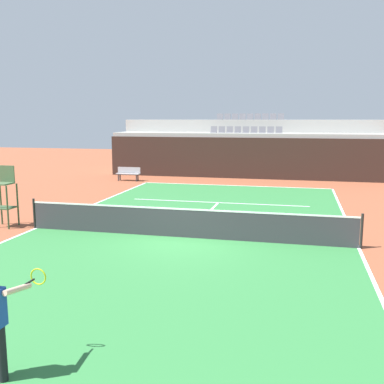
# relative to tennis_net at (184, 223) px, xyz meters

# --- Properties ---
(ground_plane) EXTENTS (80.00, 80.00, 0.00)m
(ground_plane) POSITION_rel_tennis_net_xyz_m (0.00, 0.00, -0.51)
(ground_plane) COLOR brown
(court_surface) EXTENTS (11.00, 24.00, 0.01)m
(court_surface) POSITION_rel_tennis_net_xyz_m (0.00, 0.00, -0.50)
(court_surface) COLOR #2D7238
(court_surface) RESTS_ON ground_plane
(baseline_far) EXTENTS (11.00, 0.10, 0.00)m
(baseline_far) POSITION_rel_tennis_net_xyz_m (0.00, 11.95, -0.50)
(baseline_far) COLOR white
(baseline_far) RESTS_ON court_surface
(sideline_left) EXTENTS (0.10, 24.00, 0.00)m
(sideline_left) POSITION_rel_tennis_net_xyz_m (-5.45, 0.00, -0.50)
(sideline_left) COLOR white
(sideline_left) RESTS_ON court_surface
(sideline_right) EXTENTS (0.10, 24.00, 0.00)m
(sideline_right) POSITION_rel_tennis_net_xyz_m (5.45, 0.00, -0.50)
(sideline_right) COLOR white
(sideline_right) RESTS_ON court_surface
(service_line_far) EXTENTS (8.26, 0.10, 0.00)m
(service_line_far) POSITION_rel_tennis_net_xyz_m (0.00, 6.40, -0.50)
(service_line_far) COLOR white
(service_line_far) RESTS_ON court_surface
(centre_service_line) EXTENTS (0.10, 6.40, 0.00)m
(centre_service_line) POSITION_rel_tennis_net_xyz_m (0.00, 3.20, -0.50)
(centre_service_line) COLOR white
(centre_service_line) RESTS_ON court_surface
(back_wall) EXTENTS (18.15, 0.30, 2.65)m
(back_wall) POSITION_rel_tennis_net_xyz_m (0.00, 15.38, 0.82)
(back_wall) COLOR black
(back_wall) RESTS_ON ground_plane
(stands_tier_lower) EXTENTS (18.15, 2.40, 2.92)m
(stands_tier_lower) POSITION_rel_tennis_net_xyz_m (0.00, 16.73, 0.95)
(stands_tier_lower) COLOR #9E9E99
(stands_tier_lower) RESTS_ON ground_plane
(stands_tier_upper) EXTENTS (18.15, 2.40, 3.79)m
(stands_tier_upper) POSITION_rel_tennis_net_xyz_m (0.00, 19.13, 1.39)
(stands_tier_upper) COLOR #9E9E99
(stands_tier_upper) RESTS_ON ground_plane
(seating_row_lower) EXTENTS (4.85, 0.44, 0.44)m
(seating_row_lower) POSITION_rel_tennis_net_xyz_m (0.00, 16.82, 2.53)
(seating_row_lower) COLOR slate
(seating_row_lower) RESTS_ON stands_tier_lower
(seating_row_upper) EXTENTS (4.85, 0.44, 0.44)m
(seating_row_upper) POSITION_rel_tennis_net_xyz_m (0.00, 19.22, 3.41)
(seating_row_upper) COLOR slate
(seating_row_upper) RESTS_ON stands_tier_upper
(tennis_net) EXTENTS (11.08, 0.08, 1.07)m
(tennis_net) POSITION_rel_tennis_net_xyz_m (0.00, 0.00, 0.00)
(tennis_net) COLOR black
(tennis_net) RESTS_ON court_surface
(umpire_chair) EXTENTS (0.76, 0.66, 2.20)m
(umpire_chair) POSITION_rel_tennis_net_xyz_m (-6.70, 0.06, 0.68)
(umpire_chair) COLOR #334C2D
(umpire_chair) RESTS_ON ground_plane
(player_bench) EXTENTS (1.50, 0.40, 0.85)m
(player_bench) POSITION_rel_tennis_net_xyz_m (-6.84, 12.58, -0.00)
(player_bench) COLOR #99999E
(player_bench) RESTS_ON ground_plane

